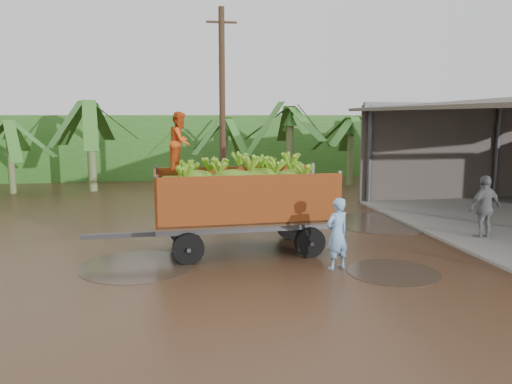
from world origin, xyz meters
TOP-DOWN VIEW (x-y plane):
  - ground at (0.00, 0.00)m, footprint 100.00×100.00m
  - hedge_north at (-2.00, 16.00)m, footprint 22.00×3.00m
  - banana_trailer at (-0.80, -0.57)m, footprint 6.50×2.42m
  - man_blue at (1.15, -2.56)m, footprint 0.73×0.61m
  - man_grey at (6.25, -0.61)m, footprint 1.18×0.69m
  - utility_pole at (-0.57, 6.67)m, footprint 1.20×0.24m
  - banana_plants at (-3.49, 7.50)m, footprint 24.78×19.98m

SIDE VIEW (x-z plane):
  - ground at x=0.00m, z-range 0.00..0.00m
  - man_blue at x=1.15m, z-range 0.00..1.70m
  - man_grey at x=6.25m, z-range 0.00..1.89m
  - banana_trailer at x=-0.80m, z-range -0.43..3.24m
  - hedge_north at x=-2.00m, z-range 0.00..3.60m
  - banana_plants at x=-3.49m, z-range -0.25..4.10m
  - utility_pole at x=-0.57m, z-range 0.06..7.81m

